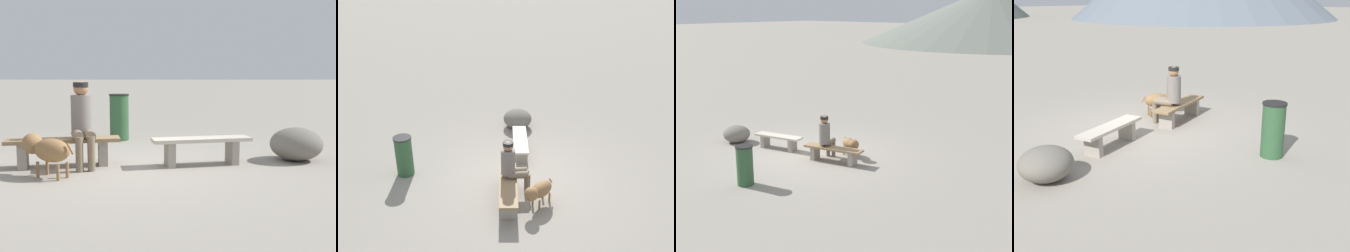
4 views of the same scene
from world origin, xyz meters
TOP-DOWN VIEW (x-y plane):
  - ground at (0.00, 0.00)m, footprint 210.00×210.00m
  - bench_left at (-1.15, -0.19)m, footprint 1.57×0.70m
  - bench_right at (0.95, -0.05)m, footprint 1.74×0.75m
  - seated_person at (0.65, -0.02)m, footprint 0.44×0.64m
  - dog at (1.01, 0.61)m, footprint 0.81×0.59m
  - trash_bin at (0.43, -2.67)m, footprint 0.42×0.42m
  - boulder at (-2.72, -0.56)m, footprint 1.06×1.05m
  - distant_peak_3 at (-14.42, 46.27)m, footprint 31.57×31.57m

SIDE VIEW (x-z plane):
  - ground at x=0.00m, z-range -0.06..0.00m
  - boulder at x=-2.72m, z-range 0.00..0.54m
  - bench_left at x=-1.15m, z-range 0.08..0.51m
  - bench_right at x=0.95m, z-range 0.08..0.51m
  - dog at x=1.01m, z-range 0.10..0.68m
  - trash_bin at x=0.43m, z-range 0.00..0.98m
  - seated_person at x=0.65m, z-range 0.08..1.37m
  - distant_peak_3 at x=-14.42m, z-range 0.00..6.69m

